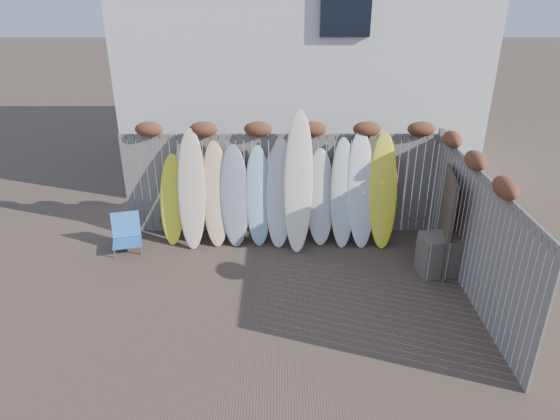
{
  "coord_description": "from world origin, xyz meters",
  "views": [
    {
      "loc": [
        -0.02,
        -6.56,
        4.58
      ],
      "look_at": [
        0.0,
        1.2,
        1.0
      ],
      "focal_mm": 32.0,
      "sensor_mm": 36.0,
      "label": 1
    }
  ],
  "objects_px": {
    "wooden_crate": "(438,254)",
    "surfboard_0": "(172,200)",
    "beach_chair": "(127,233)",
    "lattice_panel": "(446,222)"
  },
  "relations": [
    {
      "from": "beach_chair",
      "to": "surfboard_0",
      "type": "distance_m",
      "value": 1.04
    },
    {
      "from": "lattice_panel",
      "to": "surfboard_0",
      "type": "xyz_separation_m",
      "value": [
        -4.84,
        1.0,
        -0.02
      ]
    },
    {
      "from": "beach_chair",
      "to": "lattice_panel",
      "type": "height_order",
      "value": "lattice_panel"
    },
    {
      "from": "lattice_panel",
      "to": "beach_chair",
      "type": "bearing_deg",
      "value": -175.92
    },
    {
      "from": "wooden_crate",
      "to": "surfboard_0",
      "type": "xyz_separation_m",
      "value": [
        -4.7,
        1.24,
        0.49
      ]
    },
    {
      "from": "lattice_panel",
      "to": "surfboard_0",
      "type": "bearing_deg",
      "value": 178.7
    },
    {
      "from": "surfboard_0",
      "to": "wooden_crate",
      "type": "bearing_deg",
      "value": -12.11
    },
    {
      "from": "wooden_crate",
      "to": "surfboard_0",
      "type": "bearing_deg",
      "value": 165.29
    },
    {
      "from": "beach_chair",
      "to": "wooden_crate",
      "type": "distance_m",
      "value": 5.6
    },
    {
      "from": "wooden_crate",
      "to": "surfboard_0",
      "type": "height_order",
      "value": "surfboard_0"
    }
  ]
}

